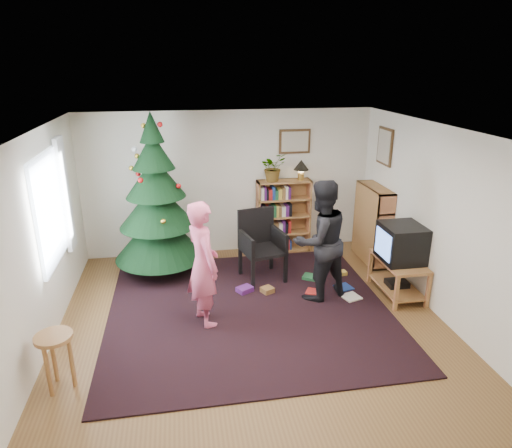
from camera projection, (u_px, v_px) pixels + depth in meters
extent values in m
plane|color=brown|center=(253.00, 322.00, 6.04)|extent=(5.00, 5.00, 0.00)
plane|color=white|center=(252.00, 131.00, 5.20)|extent=(5.00, 5.00, 0.00)
cube|color=silver|center=(229.00, 183.00, 7.94)|extent=(5.00, 0.02, 2.50)
cube|color=silver|center=(308.00, 354.00, 3.30)|extent=(5.00, 0.02, 2.50)
cube|color=silver|center=(37.00, 247.00, 5.22)|extent=(0.02, 5.00, 2.50)
cube|color=silver|center=(439.00, 222.00, 6.01)|extent=(0.02, 5.00, 2.50)
cube|color=black|center=(249.00, 310.00, 6.31)|extent=(3.80, 3.60, 0.02)
cube|color=silver|center=(50.00, 210.00, 5.70)|extent=(0.04, 1.20, 1.40)
cube|color=silver|center=(65.00, 195.00, 6.35)|extent=(0.06, 0.35, 1.60)
cube|color=#4C3319|center=(295.00, 141.00, 7.86)|extent=(0.55, 0.03, 0.42)
cube|color=beige|center=(295.00, 141.00, 7.86)|extent=(0.47, 0.01, 0.34)
cube|color=#4C3319|center=(385.00, 146.00, 7.40)|extent=(0.03, 0.50, 0.60)
cube|color=beige|center=(385.00, 146.00, 7.40)|extent=(0.01, 0.42, 0.52)
cylinder|color=#3F2816|center=(161.00, 264.00, 7.42)|extent=(0.14, 0.14, 0.28)
cone|color=black|center=(159.00, 233.00, 7.24)|extent=(1.42, 1.42, 0.80)
cone|color=black|center=(157.00, 204.00, 7.08)|extent=(1.19, 1.19, 0.71)
cone|color=black|center=(155.00, 177.00, 6.93)|extent=(0.92, 0.92, 0.63)
cone|color=black|center=(153.00, 151.00, 6.80)|extent=(0.64, 0.64, 0.55)
cone|color=black|center=(151.00, 127.00, 6.68)|extent=(0.37, 0.37, 0.46)
cube|color=#A7613B|center=(283.00, 216.00, 8.14)|extent=(0.95, 0.30, 1.30)
cube|color=#A7613B|center=(284.00, 181.00, 7.93)|extent=(0.95, 0.30, 0.03)
cube|color=#A7613B|center=(372.00, 224.00, 7.74)|extent=(0.30, 0.95, 1.30)
cube|color=#A7613B|center=(376.00, 188.00, 7.52)|extent=(0.30, 0.95, 0.03)
cube|color=#A7613B|center=(399.00, 261.00, 6.58)|extent=(0.53, 0.95, 0.04)
cube|color=#A7613B|center=(396.00, 294.00, 6.22)|extent=(0.05, 0.05, 0.51)
cube|color=#A7613B|center=(428.00, 291.00, 6.30)|extent=(0.05, 0.05, 0.51)
cube|color=#A7613B|center=(370.00, 267.00, 7.05)|extent=(0.05, 0.05, 0.51)
cube|color=#A7613B|center=(398.00, 265.00, 7.13)|extent=(0.05, 0.05, 0.51)
cube|color=#A7613B|center=(396.00, 287.00, 6.72)|extent=(0.49, 0.91, 0.03)
cube|color=black|center=(397.00, 283.00, 6.70)|extent=(0.30, 0.25, 0.08)
cube|color=black|center=(402.00, 243.00, 6.49)|extent=(0.55, 0.61, 0.53)
cube|color=#5481E5|center=(383.00, 244.00, 6.44)|extent=(0.01, 0.47, 0.38)
cube|color=black|center=(263.00, 250.00, 7.06)|extent=(0.72, 0.72, 0.05)
cube|color=black|center=(259.00, 226.00, 7.21)|extent=(0.60, 0.18, 0.60)
cube|color=black|center=(248.00, 273.00, 6.85)|extent=(0.06, 0.06, 0.49)
cube|color=black|center=(283.00, 271.00, 6.93)|extent=(0.06, 0.06, 0.49)
cube|color=black|center=(243.00, 259.00, 7.35)|extent=(0.06, 0.06, 0.49)
cube|color=black|center=(276.00, 257.00, 7.43)|extent=(0.06, 0.06, 0.49)
cylinder|color=#A7613B|center=(53.00, 337.00, 4.62)|extent=(0.38, 0.38, 0.04)
cylinder|color=#A7613B|center=(72.00, 362.00, 4.75)|extent=(0.05, 0.05, 0.59)
cylinder|color=#A7613B|center=(54.00, 357.00, 4.83)|extent=(0.05, 0.05, 0.59)
cylinder|color=#A7613B|center=(48.00, 371.00, 4.60)|extent=(0.05, 0.05, 0.59)
imported|color=#D45476|center=(203.00, 264.00, 5.76)|extent=(0.58, 0.71, 1.67)
imported|color=black|center=(320.00, 241.00, 6.39)|extent=(1.02, 0.90, 1.75)
imported|color=gray|center=(273.00, 167.00, 7.81)|extent=(0.55, 0.52, 0.48)
cylinder|color=#A57F33|center=(301.00, 177.00, 7.95)|extent=(0.11, 0.11, 0.11)
sphere|color=#FFD88C|center=(301.00, 170.00, 7.91)|extent=(0.11, 0.11, 0.11)
cone|color=black|center=(301.00, 165.00, 7.88)|extent=(0.27, 0.27, 0.18)
cube|color=#A51E19|center=(313.00, 291.00, 6.76)|extent=(0.20, 0.20, 0.08)
cube|color=navy|center=(344.00, 286.00, 6.89)|extent=(0.20, 0.20, 0.08)
cube|color=#1E592D|center=(310.00, 277.00, 7.20)|extent=(0.20, 0.20, 0.08)
cube|color=gold|center=(342.00, 273.00, 7.32)|extent=(0.20, 0.20, 0.08)
cube|color=brown|center=(267.00, 291.00, 6.76)|extent=(0.20, 0.20, 0.08)
cube|color=beige|center=(351.00, 296.00, 6.60)|extent=(0.20, 0.20, 0.08)
cube|color=#4C1959|center=(245.00, 290.00, 6.78)|extent=(0.20, 0.20, 0.08)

